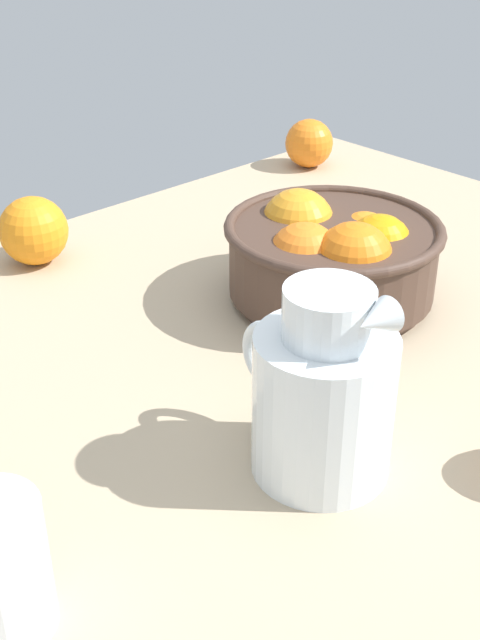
% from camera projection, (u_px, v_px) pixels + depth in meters
% --- Properties ---
extents(ground_plane, '(1.32, 0.95, 0.03)m').
position_uv_depth(ground_plane, '(244.00, 406.00, 0.79)').
color(ground_plane, tan).
extents(fruit_bowl, '(0.24, 0.24, 0.12)m').
position_uv_depth(fruit_bowl, '(332.00, 255.00, 0.91)').
color(fruit_bowl, '#473328').
rests_on(fruit_bowl, ground_plane).
extents(juice_pitcher, '(0.11, 0.16, 0.17)m').
position_uv_depth(juice_pitcher, '(322.00, 403.00, 0.66)').
color(juice_pitcher, white).
rests_on(juice_pitcher, ground_plane).
extents(loose_orange_0, '(0.08, 0.08, 0.08)m').
position_uv_depth(loose_orange_0, '(309.00, 143.00, 1.32)').
color(loose_orange_0, orange).
rests_on(loose_orange_0, ground_plane).
extents(loose_orange_3, '(0.08, 0.08, 0.08)m').
position_uv_depth(loose_orange_3, '(34.00, 231.00, 1.01)').
color(loose_orange_3, orange).
rests_on(loose_orange_3, ground_plane).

